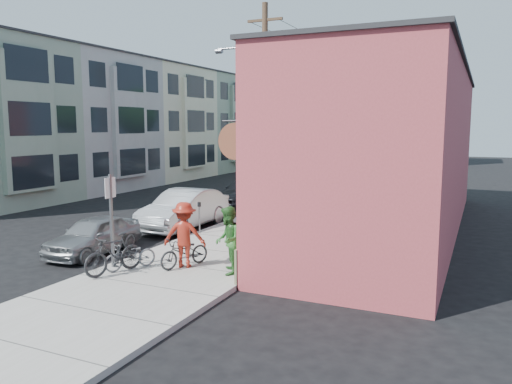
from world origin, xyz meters
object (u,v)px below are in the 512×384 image
at_px(car_0, 94,235).
at_px(car_3, 288,180).
at_px(tree_leafy_mid, 333,110).
at_px(parked_bike_a, 114,254).
at_px(cyclist, 184,235).
at_px(car_4, 315,175).
at_px(car_2, 248,193).
at_px(sign_post, 111,212).
at_px(patron_green, 228,240).
at_px(patron_grey, 261,236).
at_px(patio_chair_a, 273,237).
at_px(parked_bike_b, 130,255).
at_px(patio_chair_b, 258,245).
at_px(car_1, 184,209).
at_px(utility_pole_near, 264,104).
at_px(parking_meter_near, 199,212).
at_px(tree_bare, 295,151).
at_px(tree_leafy_far, 362,110).
at_px(parking_meter_far, 281,188).
at_px(bus, 303,156).

xyz_separation_m(car_0, car_3, (0.49, 17.33, 0.18)).
bearing_deg(tree_leafy_mid, parked_bike_a, -89.92).
xyz_separation_m(cyclist, car_4, (-3.49, 23.41, -0.44)).
bearing_deg(car_2, sign_post, -83.90).
height_order(patron_green, cyclist, cyclist).
height_order(patron_grey, cyclist, cyclist).
height_order(patio_chair_a, parked_bike_b, patio_chair_a).
height_order(parked_bike_a, parked_bike_b, parked_bike_a).
relative_size(patio_chair_b, car_1, 0.18).
xyz_separation_m(utility_pole_near, patio_chair_b, (3.52, -8.41, -4.82)).
distance_m(sign_post, parking_meter_near, 5.24).
height_order(parking_meter_near, patron_green, patron_green).
distance_m(parking_meter_near, car_1, 1.86).
xyz_separation_m(utility_pole_near, parked_bike_b, (0.60, -11.09, -4.84)).
distance_m(tree_bare, patron_green, 14.03).
distance_m(patio_chair_a, car_2, 10.02).
height_order(tree_bare, patron_green, tree_bare).
bearing_deg(tree_bare, car_1, -103.87).
xyz_separation_m(parked_bike_b, car_4, (-2.19, 24.31, 0.13)).
bearing_deg(car_2, patio_chair_b, -63.65).
relative_size(tree_leafy_far, cyclist, 4.01).
bearing_deg(cyclist, parked_bike_b, 15.92).
xyz_separation_m(sign_post, car_2, (-1.55, 12.63, -1.06)).
bearing_deg(parking_meter_near, parked_bike_b, -81.86).
height_order(patio_chair_a, parked_bike_a, parked_bike_a).
bearing_deg(parking_meter_far, cyclist, -80.97).
xyz_separation_m(patio_chair_b, patron_green, (-0.11, -1.85, 0.53)).
height_order(car_1, car_3, car_3).
bearing_deg(patio_chair_b, parked_bike_a, -135.38).
relative_size(tree_bare, car_3, 0.95).
height_order(tree_leafy_far, parked_bike_a, tree_leafy_far).
bearing_deg(patio_chair_a, bus, 96.50).
height_order(patio_chair_b, cyclist, cyclist).
relative_size(parking_meter_far, car_4, 0.29).
relative_size(parking_meter_far, patio_chair_a, 1.41).
distance_m(car_2, bus, 19.60).
xyz_separation_m(parking_meter_near, car_0, (-1.94, -3.75, -0.33)).
bearing_deg(tree_bare, car_2, -137.94).
relative_size(patron_grey, car_4, 0.35).
height_order(cyclist, bus, bus).
bearing_deg(patio_chair_b, tree_bare, 103.22).
relative_size(tree_bare, tree_leafy_far, 0.72).
relative_size(tree_leafy_far, car_4, 1.87).
bearing_deg(car_2, parking_meter_far, 37.79).
distance_m(tree_bare, tree_leafy_mid, 7.94).
xyz_separation_m(utility_pole_near, tree_leafy_mid, (0.41, 10.88, 0.02)).
relative_size(tree_leafy_mid, car_4, 1.67).
relative_size(patio_chair_b, parked_bike_a, 0.46).
xyz_separation_m(car_2, car_4, (0.00, 11.71, -0.07)).
xyz_separation_m(tree_leafy_mid, parked_bike_a, (0.03, -22.50, -4.70)).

